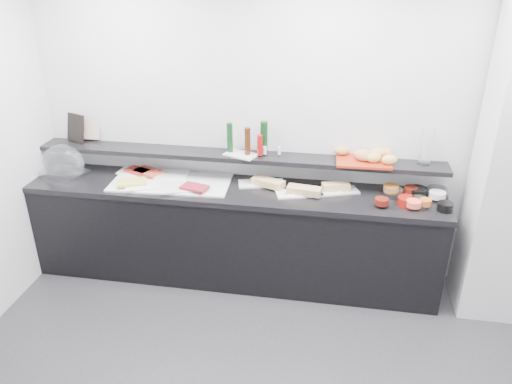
% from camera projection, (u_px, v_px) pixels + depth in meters
% --- Properties ---
extents(back_wall, '(5.00, 0.02, 2.70)m').
position_uv_depth(back_wall, '(318.00, 132.00, 4.28)').
color(back_wall, silver).
rests_on(back_wall, ground).
extents(buffet_cabinet, '(3.60, 0.60, 0.85)m').
position_uv_depth(buffet_cabinet, '(234.00, 235.00, 4.52)').
color(buffet_cabinet, black).
rests_on(buffet_cabinet, ground).
extents(counter_top, '(3.62, 0.62, 0.05)m').
position_uv_depth(counter_top, '(233.00, 191.00, 4.33)').
color(counter_top, black).
rests_on(counter_top, buffet_cabinet).
extents(wall_shelf, '(3.60, 0.25, 0.04)m').
position_uv_depth(wall_shelf, '(236.00, 156.00, 4.37)').
color(wall_shelf, black).
rests_on(wall_shelf, back_wall).
extents(cloche_base, '(0.46, 0.38, 0.04)m').
position_uv_depth(cloche_base, '(64.00, 173.00, 4.56)').
color(cloche_base, '#B9BCC1').
rests_on(cloche_base, counter_top).
extents(cloche_dome, '(0.40, 0.29, 0.34)m').
position_uv_depth(cloche_dome, '(63.00, 163.00, 4.51)').
color(cloche_dome, white).
rests_on(cloche_dome, cloche_base).
extents(linen_runner, '(1.06, 0.55, 0.01)m').
position_uv_depth(linen_runner, '(171.00, 182.00, 4.40)').
color(linen_runner, silver).
rests_on(linen_runner, counter_top).
extents(platter_meat_a, '(0.27, 0.20, 0.01)m').
position_uv_depth(platter_meat_a, '(133.00, 172.00, 4.59)').
color(platter_meat_a, white).
rests_on(platter_meat_a, linen_runner).
extents(food_meat_a, '(0.25, 0.21, 0.02)m').
position_uv_depth(food_meat_a, '(137.00, 171.00, 4.56)').
color(food_meat_a, maroon).
rests_on(food_meat_a, platter_meat_a).
extents(platter_salmon, '(0.32, 0.23, 0.01)m').
position_uv_depth(platter_salmon, '(172.00, 174.00, 4.53)').
color(platter_salmon, white).
rests_on(platter_salmon, linen_runner).
extents(food_salmon, '(0.29, 0.24, 0.02)m').
position_uv_depth(food_salmon, '(148.00, 171.00, 4.54)').
color(food_salmon, '#C74528').
rests_on(food_salmon, platter_salmon).
extents(platter_cheese, '(0.35, 0.29, 0.01)m').
position_uv_depth(platter_cheese, '(143.00, 186.00, 4.31)').
color(platter_cheese, white).
rests_on(platter_cheese, linen_runner).
extents(food_cheese, '(0.29, 0.24, 0.02)m').
position_uv_depth(food_cheese, '(131.00, 182.00, 4.33)').
color(food_cheese, '#CAC94E').
rests_on(food_cheese, platter_cheese).
extents(platter_meat_b, '(0.38, 0.31, 0.01)m').
position_uv_depth(platter_meat_b, '(180.00, 188.00, 4.27)').
color(platter_meat_b, silver).
rests_on(platter_meat_b, linen_runner).
extents(food_meat_b, '(0.25, 0.19, 0.02)m').
position_uv_depth(food_meat_b, '(195.00, 187.00, 4.23)').
color(food_meat_b, maroon).
rests_on(food_meat_b, platter_meat_b).
extents(sandwich_plate_left, '(0.43, 0.26, 0.01)m').
position_uv_depth(sandwich_plate_left, '(261.00, 183.00, 4.39)').
color(sandwich_plate_left, white).
rests_on(sandwich_plate_left, counter_top).
extents(sandwich_food_left, '(0.31, 0.21, 0.06)m').
position_uv_depth(sandwich_food_left, '(268.00, 182.00, 4.31)').
color(sandwich_food_left, tan).
rests_on(sandwich_food_left, sandwich_plate_left).
extents(tongs_left, '(0.16, 0.03, 0.01)m').
position_uv_depth(tongs_left, '(264.00, 186.00, 4.30)').
color(tongs_left, '#B8BABF').
rests_on(tongs_left, sandwich_plate_left).
extents(sandwich_plate_mid, '(0.42, 0.27, 0.01)m').
position_uv_depth(sandwich_plate_mid, '(299.00, 193.00, 4.20)').
color(sandwich_plate_mid, white).
rests_on(sandwich_plate_mid, counter_top).
extents(sandwich_food_mid, '(0.29, 0.15, 0.06)m').
position_uv_depth(sandwich_food_mid, '(304.00, 190.00, 4.17)').
color(sandwich_food_mid, tan).
rests_on(sandwich_food_mid, sandwich_plate_mid).
extents(tongs_mid, '(0.16, 0.01, 0.01)m').
position_uv_depth(tongs_mid, '(292.00, 195.00, 4.16)').
color(tongs_mid, '#B8BABF').
rests_on(tongs_mid, sandwich_plate_mid).
extents(sandwich_plate_right, '(0.40, 0.27, 0.01)m').
position_uv_depth(sandwich_plate_right, '(337.00, 191.00, 4.24)').
color(sandwich_plate_right, silver).
rests_on(sandwich_plate_right, counter_top).
extents(sandwich_food_right, '(0.25, 0.15, 0.06)m').
position_uv_depth(sandwich_food_right, '(336.00, 187.00, 4.24)').
color(sandwich_food_right, tan).
rests_on(sandwich_food_right, sandwich_plate_right).
extents(tongs_right, '(0.16, 0.04, 0.01)m').
position_uv_depth(tongs_right, '(338.00, 191.00, 4.21)').
color(tongs_right, silver).
rests_on(tongs_right, sandwich_plate_right).
extents(bowl_glass_fruit, '(0.19, 0.19, 0.07)m').
position_uv_depth(bowl_glass_fruit, '(393.00, 192.00, 4.16)').
color(bowl_glass_fruit, silver).
rests_on(bowl_glass_fruit, counter_top).
extents(fill_glass_fruit, '(0.16, 0.16, 0.05)m').
position_uv_depth(fill_glass_fruit, '(391.00, 188.00, 4.20)').
color(fill_glass_fruit, orange).
rests_on(fill_glass_fruit, bowl_glass_fruit).
extents(bowl_black_jam, '(0.17, 0.17, 0.07)m').
position_uv_depth(bowl_black_jam, '(418.00, 192.00, 4.17)').
color(bowl_black_jam, black).
rests_on(bowl_black_jam, counter_top).
extents(fill_black_jam, '(0.12, 0.12, 0.05)m').
position_uv_depth(fill_black_jam, '(411.00, 190.00, 4.17)').
color(fill_black_jam, '#5F150D').
rests_on(fill_black_jam, bowl_black_jam).
extents(bowl_glass_cream, '(0.22, 0.22, 0.07)m').
position_uv_depth(bowl_glass_cream, '(437.00, 193.00, 4.15)').
color(bowl_glass_cream, silver).
rests_on(bowl_glass_cream, counter_top).
extents(fill_glass_cream, '(0.15, 0.15, 0.05)m').
position_uv_depth(fill_glass_cream, '(437.00, 195.00, 4.09)').
color(fill_glass_cream, white).
rests_on(fill_glass_cream, bowl_glass_cream).
extents(bowl_red_jam, '(0.18, 0.18, 0.07)m').
position_uv_depth(bowl_red_jam, '(407.00, 201.00, 4.00)').
color(bowl_red_jam, maroon).
rests_on(bowl_red_jam, counter_top).
extents(fill_red_jam, '(0.14, 0.14, 0.05)m').
position_uv_depth(fill_red_jam, '(382.00, 201.00, 3.98)').
color(fill_red_jam, '#59130C').
rests_on(fill_red_jam, bowl_red_jam).
extents(bowl_glass_salmon, '(0.17, 0.17, 0.07)m').
position_uv_depth(bowl_glass_salmon, '(419.00, 203.00, 3.99)').
color(bowl_glass_salmon, silver).
rests_on(bowl_glass_salmon, counter_top).
extents(fill_glass_salmon, '(0.13, 0.13, 0.05)m').
position_uv_depth(fill_glass_salmon, '(414.00, 204.00, 3.94)').
color(fill_glass_salmon, '#FD5D3E').
rests_on(fill_glass_salmon, bowl_glass_salmon).
extents(bowl_black_fruit, '(0.13, 0.13, 0.07)m').
position_uv_depth(bowl_black_fruit, '(445.00, 207.00, 3.92)').
color(bowl_black_fruit, black).
rests_on(bowl_black_fruit, counter_top).
extents(fill_black_fruit, '(0.12, 0.12, 0.05)m').
position_uv_depth(fill_black_fruit, '(425.00, 202.00, 3.97)').
color(fill_black_fruit, '#D1611C').
rests_on(fill_black_fruit, bowl_black_fruit).
extents(framed_print, '(0.22, 0.14, 0.26)m').
position_uv_depth(framed_print, '(76.00, 128.00, 4.60)').
color(framed_print, black).
rests_on(framed_print, wall_shelf).
extents(print_art, '(0.20, 0.06, 0.22)m').
position_uv_depth(print_art, '(89.00, 127.00, 4.62)').
color(print_art, tan).
rests_on(print_art, framed_print).
extents(condiment_tray, '(0.32, 0.26, 0.01)m').
position_uv_depth(condiment_tray, '(241.00, 155.00, 4.33)').
color(condiment_tray, silver).
rests_on(condiment_tray, wall_shelf).
extents(bottle_green_a, '(0.07, 0.07, 0.26)m').
position_uv_depth(bottle_green_a, '(230.00, 137.00, 4.33)').
color(bottle_green_a, '#0F3818').
rests_on(bottle_green_a, condiment_tray).
extents(bottle_brown, '(0.06, 0.06, 0.24)m').
position_uv_depth(bottle_brown, '(248.00, 141.00, 4.27)').
color(bottle_brown, '#3D1C0B').
rests_on(bottle_brown, condiment_tray).
extents(bottle_green_b, '(0.07, 0.07, 0.28)m').
position_uv_depth(bottle_green_b, '(264.00, 137.00, 4.30)').
color(bottle_green_b, black).
rests_on(bottle_green_b, condiment_tray).
extents(bottle_hot, '(0.05, 0.05, 0.18)m').
position_uv_depth(bottle_hot, '(260.00, 145.00, 4.27)').
color(bottle_hot, '#A10B0C').
rests_on(bottle_hot, condiment_tray).
extents(shaker_salt, '(0.03, 0.03, 0.07)m').
position_uv_depth(shaker_salt, '(265.00, 150.00, 4.31)').
color(shaker_salt, silver).
rests_on(shaker_salt, condiment_tray).
extents(shaker_pepper, '(0.03, 0.03, 0.07)m').
position_uv_depth(shaker_pepper, '(279.00, 151.00, 4.30)').
color(shaker_pepper, silver).
rests_on(shaker_pepper, condiment_tray).
extents(bread_tray, '(0.46, 0.33, 0.02)m').
position_uv_depth(bread_tray, '(363.00, 161.00, 4.19)').
color(bread_tray, '#A72A12').
rests_on(bread_tray, wall_shelf).
extents(bread_roll_nw, '(0.15, 0.11, 0.08)m').
position_uv_depth(bread_roll_nw, '(342.00, 150.00, 4.27)').
color(bread_roll_nw, '#AE8642').
rests_on(bread_roll_nw, bread_tray).
extents(bread_roll_n, '(0.17, 0.12, 0.08)m').
position_uv_depth(bread_roll_n, '(378.00, 153.00, 4.22)').
color(bread_roll_n, tan).
rests_on(bread_roll_n, bread_tray).
extents(bread_roll_ne, '(0.13, 0.09, 0.08)m').
position_uv_depth(bread_roll_ne, '(386.00, 153.00, 4.21)').
color(bread_roll_ne, '#D38750').
rests_on(bread_roll_ne, bread_tray).
extents(bread_roll_sw, '(0.17, 0.13, 0.08)m').
position_uv_depth(bread_roll_sw, '(364.00, 156.00, 4.15)').
color(bread_roll_sw, '#AB7041').
rests_on(bread_roll_sw, bread_tray).
extents(bread_roll_s, '(0.15, 0.12, 0.08)m').
position_uv_depth(bread_roll_s, '(374.00, 158.00, 4.11)').
color(bread_roll_s, tan).
rests_on(bread_roll_s, bread_tray).
extents(bread_roll_se, '(0.15, 0.12, 0.08)m').
position_uv_depth(bread_roll_se, '(389.00, 160.00, 4.08)').
color(bread_roll_se, gold).
rests_on(bread_roll_se, bread_tray).
extents(bread_roll_midw, '(0.13, 0.09, 0.08)m').
position_uv_depth(bread_roll_midw, '(368.00, 155.00, 4.17)').
color(bread_roll_midw, '#AC8141').
rests_on(bread_roll_midw, bread_tray).
extents(bread_roll_mide, '(0.17, 0.12, 0.08)m').
position_uv_depth(bread_roll_mide, '(363.00, 155.00, 4.18)').
color(bread_roll_mide, tan).
rests_on(bread_roll_mide, bread_tray).
extents(carafe, '(0.14, 0.14, 0.30)m').
position_uv_depth(carafe, '(426.00, 147.00, 4.08)').
color(carafe, white).
rests_on(carafe, wall_shelf).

